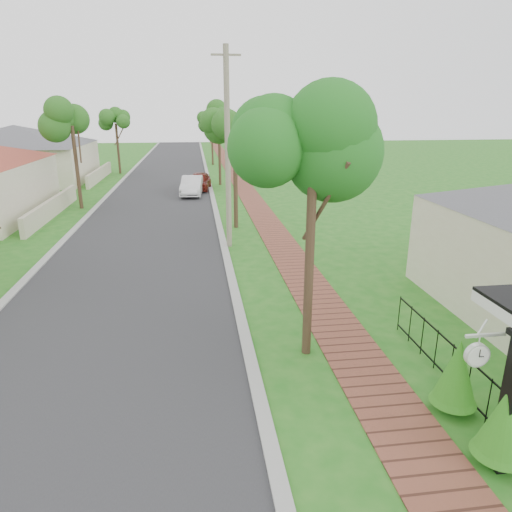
{
  "coord_description": "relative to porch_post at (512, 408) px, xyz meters",
  "views": [
    {
      "loc": [
        -0.51,
        -6.79,
        5.84
      ],
      "look_at": [
        1.27,
        6.51,
        1.5
      ],
      "focal_mm": 32.0,
      "sensor_mm": 36.0,
      "label": 1
    }
  ],
  "objects": [
    {
      "name": "parked_car_white",
      "position": [
        -5.28,
        26.6,
        -0.47
      ],
      "size": [
        1.73,
        4.08,
        1.31
      ],
      "primitive_type": "imported",
      "rotation": [
        0.0,
        0.0,
        -0.09
      ],
      "color": "silver",
      "rests_on": "ground"
    },
    {
      "name": "kerb_left",
      "position": [
        -11.2,
        21.0,
        -1.12
      ],
      "size": [
        0.3,
        120.0,
        0.1
      ],
      "primitive_type": "cube",
      "color": "#9E9E99",
      "rests_on": "ground"
    },
    {
      "name": "porch_post",
      "position": [
        0.0,
        0.0,
        0.0
      ],
      "size": [
        0.48,
        0.48,
        2.52
      ],
      "color": "black",
      "rests_on": "ground"
    },
    {
      "name": "near_tree",
      "position": [
        -2.46,
        4.13,
        3.8
      ],
      "size": [
        2.4,
        2.4,
        6.16
      ],
      "color": "#382619",
      "rests_on": "ground"
    },
    {
      "name": "far_house_grey",
      "position": [
        -19.52,
        35.0,
        1.22
      ],
      "size": [
        15.56,
        15.56,
        4.6
      ],
      "color": "beige",
      "rests_on": "ground"
    },
    {
      "name": "street_trees",
      "position": [
        -7.42,
        27.84,
        3.42
      ],
      "size": [
        10.7,
        37.65,
        5.89
      ],
      "color": "#382619",
      "rests_on": "ground"
    },
    {
      "name": "utility_pole",
      "position": [
        -3.65,
        13.69,
        3.07
      ],
      "size": [
        1.2,
        0.24,
        8.26
      ],
      "color": "gray",
      "rests_on": "ground"
    },
    {
      "name": "ground",
      "position": [
        -4.55,
        1.0,
        -1.12
      ],
      "size": [
        160.0,
        160.0,
        0.0
      ],
      "primitive_type": "plane",
      "color": "#1E6718",
      "rests_on": "ground"
    },
    {
      "name": "kerb_right",
      "position": [
        -3.9,
        21.0,
        -1.12
      ],
      "size": [
        0.3,
        120.0,
        0.1
      ],
      "primitive_type": "cube",
      "color": "#9E9E99",
      "rests_on": "ground"
    },
    {
      "name": "parked_car_red",
      "position": [
        -4.75,
        28.81,
        -0.47
      ],
      "size": [
        2.07,
        3.99,
        1.3
      ],
      "primitive_type": "imported",
      "rotation": [
        0.0,
        0.0,
        -0.15
      ],
      "color": "#5B140D",
      "rests_on": "ground"
    },
    {
      "name": "sidewalk",
      "position": [
        -1.3,
        21.0,
        -1.12
      ],
      "size": [
        1.5,
        120.0,
        0.03
      ],
      "primitive_type": "cube",
      "color": "brown",
      "rests_on": "ground"
    },
    {
      "name": "station_clock",
      "position": [
        -0.49,
        0.4,
        0.83
      ],
      "size": [
        0.71,
        0.13,
        0.6
      ],
      "color": "white",
      "rests_on": "ground"
    },
    {
      "name": "picket_fence",
      "position": [
        0.35,
        1.0,
        -0.59
      ],
      "size": [
        0.03,
        8.02,
        1.0
      ],
      "color": "black",
      "rests_on": "ground"
    },
    {
      "name": "road",
      "position": [
        -7.55,
        21.0,
        -1.12
      ],
      "size": [
        7.0,
        120.0,
        0.02
      ],
      "primitive_type": "cube",
      "color": "#28282B",
      "rests_on": "ground"
    }
  ]
}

